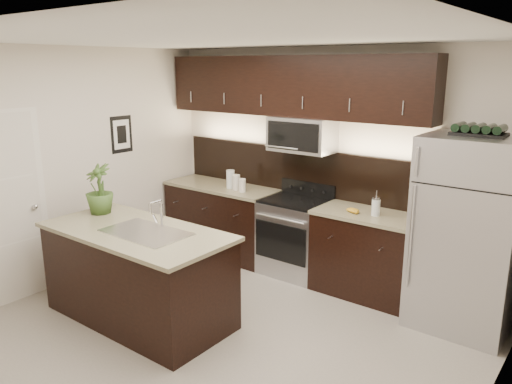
# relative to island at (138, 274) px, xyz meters

# --- Properties ---
(ground) EXTENTS (4.50, 4.50, 0.00)m
(ground) POSITION_rel_island_xyz_m (0.87, 0.21, -0.47)
(ground) COLOR gray
(ground) RESTS_ON ground
(room_walls) EXTENTS (4.52, 4.02, 2.71)m
(room_walls) POSITION_rel_island_xyz_m (0.76, 0.18, 1.22)
(room_walls) COLOR beige
(room_walls) RESTS_ON ground
(counter_run) EXTENTS (3.51, 0.65, 0.94)m
(counter_run) POSITION_rel_island_xyz_m (0.41, 1.90, -0.00)
(counter_run) COLOR black
(counter_run) RESTS_ON ground
(upper_fixtures) EXTENTS (3.49, 0.40, 1.66)m
(upper_fixtures) POSITION_rel_island_xyz_m (0.44, 2.05, 1.67)
(upper_fixtures) COLOR black
(upper_fixtures) RESTS_ON counter_run
(island) EXTENTS (1.96, 0.96, 0.94)m
(island) POSITION_rel_island_xyz_m (0.00, 0.00, 0.00)
(island) COLOR black
(island) RESTS_ON ground
(sink_faucet) EXTENTS (0.84, 0.50, 0.28)m
(sink_faucet) POSITION_rel_island_xyz_m (0.15, 0.01, 0.48)
(sink_faucet) COLOR silver
(sink_faucet) RESTS_ON island
(refrigerator) EXTENTS (0.90, 0.81, 1.87)m
(refrigerator) POSITION_rel_island_xyz_m (2.60, 1.84, 0.46)
(refrigerator) COLOR #B2B2B7
(refrigerator) RESTS_ON ground
(wine_rack) EXTENTS (0.46, 0.29, 0.11)m
(wine_rack) POSITION_rel_island_xyz_m (2.60, 1.84, 1.45)
(wine_rack) COLOR black
(wine_rack) RESTS_ON refrigerator
(plant) EXTENTS (0.30, 0.30, 0.54)m
(plant) POSITION_rel_island_xyz_m (-0.74, 0.14, 0.74)
(plant) COLOR #375522
(plant) RESTS_ON island
(canisters) EXTENTS (0.35, 0.16, 0.24)m
(canisters) POSITION_rel_island_xyz_m (-0.26, 1.83, 0.57)
(canisters) COLOR silver
(canisters) RESTS_ON counter_run
(french_press) EXTENTS (0.09, 0.09, 0.27)m
(french_press) POSITION_rel_island_xyz_m (1.65, 1.85, 0.57)
(french_press) COLOR silver
(french_press) RESTS_ON counter_run
(bananas) EXTENTS (0.19, 0.17, 0.05)m
(bananas) POSITION_rel_island_xyz_m (1.39, 1.82, 0.49)
(bananas) COLOR #C18B1B
(bananas) RESTS_ON counter_run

